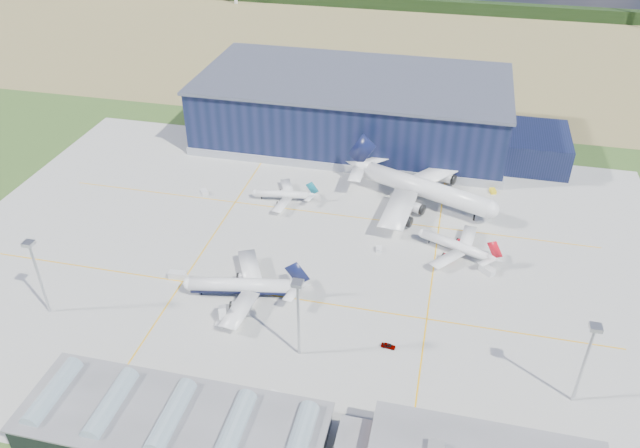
{
  "coord_description": "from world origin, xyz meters",
  "views": [
    {
      "loc": [
        40.44,
        -137.89,
        113.08
      ],
      "look_at": [
        4.94,
        14.74,
        9.27
      ],
      "focal_mm": 35.0,
      "sensor_mm": 36.0,
      "label": 1
    }
  ],
  "objects": [
    {
      "name": "treeline",
      "position": [
        0.0,
        300.0,
        4.0
      ],
      "size": [
        600.0,
        8.0,
        8.0
      ],
      "primitive_type": "cube",
      "color": "black",
      "rests_on": "ground"
    },
    {
      "name": "airstair",
      "position": [
        -12.95,
        -22.38,
        1.55
      ],
      "size": [
        3.63,
        5.21,
        3.1
      ],
      "primitive_type": "cube",
      "rotation": [
        0.0,
        0.0,
        0.39
      ],
      "color": "silver",
      "rests_on": "ground"
    },
    {
      "name": "airliner_red",
      "position": [
        45.59,
        22.0,
        4.53
      ],
      "size": [
        36.18,
        35.86,
        9.06
      ],
      "primitive_type": null,
      "rotation": [
        0.0,
        0.0,
        2.74
      ],
      "color": "white",
      "rests_on": "ground"
    },
    {
      "name": "farmland",
      "position": [
        0.0,
        220.0,
        0.0
      ],
      "size": [
        600.0,
        220.0,
        0.01
      ],
      "primitive_type": "cube",
      "color": "#94834F",
      "rests_on": "ground"
    },
    {
      "name": "ground",
      "position": [
        0.0,
        0.0,
        0.0
      ],
      "size": [
        600.0,
        600.0,
        0.0
      ],
      "primitive_type": "plane",
      "color": "#2A491B",
      "rests_on": "ground"
    },
    {
      "name": "glass_concourse",
      "position": [
        -6.45,
        -60.0,
        3.69
      ],
      "size": [
        78.0,
        23.0,
        8.6
      ],
      "color": "black",
      "rests_on": "ground"
    },
    {
      "name": "airliner_navy",
      "position": [
        -11.4,
        -12.0,
        5.89
      ],
      "size": [
        42.01,
        41.39,
        11.78
      ],
      "primitive_type": null,
      "rotation": [
        0.0,
        0.0,
        3.33
      ],
      "color": "white",
      "rests_on": "ground"
    },
    {
      "name": "apron",
      "position": [
        0.0,
        10.0,
        0.03
      ],
      "size": [
        220.0,
        160.0,
        0.08
      ],
      "color": "#A09F9B",
      "rests_on": "ground"
    },
    {
      "name": "light_mast_center",
      "position": [
        10.0,
        -30.0,
        15.43
      ],
      "size": [
        2.6,
        2.6,
        23.0
      ],
      "color": "#ABADB2",
      "rests_on": "ground"
    },
    {
      "name": "gse_tug_b",
      "position": [
        -17.95,
        -46.0,
        0.58
      ],
      "size": [
        2.06,
        2.85,
        1.16
      ],
      "primitive_type": "cube",
      "rotation": [
        0.0,
        0.0,
        -0.11
      ],
      "color": "yellow",
      "rests_on": "ground"
    },
    {
      "name": "gse_van_a",
      "position": [
        -32.02,
        -8.71,
        1.1
      ],
      "size": [
        5.2,
        2.63,
        2.19
      ],
      "primitive_type": "cube",
      "rotation": [
        0.0,
        0.0,
        1.66
      ],
      "color": "silver",
      "rests_on": "ground"
    },
    {
      "name": "car_a",
      "position": [
        31.41,
        -22.89,
        0.63
      ],
      "size": [
        3.81,
        1.84,
        1.26
      ],
      "primitive_type": "imported",
      "rotation": [
        0.0,
        0.0,
        1.47
      ],
      "color": "#99999E",
      "rests_on": "ground"
    },
    {
      "name": "gse_cart_b",
      "position": [
        -42.6,
        37.97,
        0.71
      ],
      "size": [
        3.78,
        3.93,
        1.43
      ],
      "primitive_type": "cube",
      "rotation": [
        0.0,
        0.0,
        0.69
      ],
      "color": "silver",
      "rests_on": "ground"
    },
    {
      "name": "light_mast_east",
      "position": [
        75.0,
        -30.0,
        15.43
      ],
      "size": [
        2.6,
        2.6,
        23.0
      ],
      "color": "#ABADB2",
      "rests_on": "ground"
    },
    {
      "name": "gse_tug_c",
      "position": [
        57.04,
        62.0,
        0.66
      ],
      "size": [
        2.62,
        3.41,
        1.32
      ],
      "primitive_type": "cube",
      "rotation": [
        0.0,
        0.0,
        0.27
      ],
      "color": "yellow",
      "rests_on": "ground"
    },
    {
      "name": "airliner_regional",
      "position": [
        -14.32,
        40.0,
        3.87
      ],
      "size": [
        26.71,
        26.27,
        7.75
      ],
      "primitive_type": null,
      "rotation": [
        0.0,
        0.0,
        3.28
      ],
      "color": "white",
      "rests_on": "ground"
    },
    {
      "name": "airliner_widebody",
      "position": [
        33.93,
        48.59,
        9.53
      ],
      "size": [
        75.44,
        74.73,
        19.05
      ],
      "primitive_type": null,
      "rotation": [
        0.0,
        0.0,
        -0.38
      ],
      "color": "white",
      "rests_on": "ground"
    },
    {
      "name": "light_mast_west",
      "position": [
        -60.0,
        -30.0,
        15.43
      ],
      "size": [
        2.6,
        2.6,
        23.0
      ],
      "color": "#ABADB2",
      "rests_on": "ground"
    },
    {
      "name": "gse_van_b",
      "position": [
        55.38,
        14.11,
        1.07
      ],
      "size": [
        4.95,
        4.7,
        2.15
      ],
      "primitive_type": "cube",
      "rotation": [
        0.0,
        0.0,
        0.85
      ],
      "color": "silver",
      "rests_on": "ground"
    },
    {
      "name": "gse_tug_a",
      "position": [
        -3.06,
        -7.89,
        0.71
      ],
      "size": [
        2.22,
        3.5,
        1.43
      ],
      "primitive_type": "cube",
      "rotation": [
        0.0,
        0.0,
        -0.04
      ],
      "color": "yellow",
      "rests_on": "ground"
    },
    {
      "name": "gse_cart_a",
      "position": [
        22.82,
        17.9,
        0.59
      ],
      "size": [
        2.25,
        2.99,
        1.18
      ],
      "primitive_type": "cube",
      "rotation": [
        0.0,
        0.0,
        0.17
      ],
      "color": "silver",
      "rests_on": "ground"
    },
    {
      "name": "gse_van_c",
      "position": [
        9.34,
        -46.0,
        1.13
      ],
      "size": [
        5.11,
        3.28,
        2.27
      ],
      "primitive_type": "cube",
      "rotation": [
        0.0,
        0.0,
        1.34
      ],
      "color": "silver",
      "rests_on": "ground"
    },
    {
      "name": "hangar",
      "position": [
        2.81,
        94.8,
        11.62
      ],
      "size": [
        145.0,
        62.0,
        26.1
      ],
      "color": "#0F1733",
      "rests_on": "ground"
    }
  ]
}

